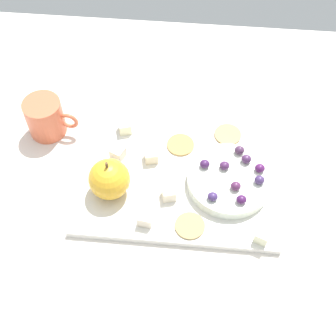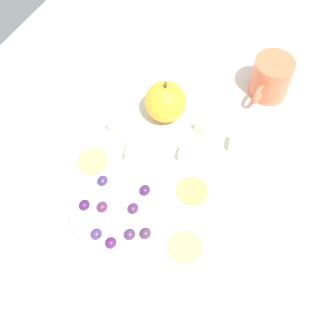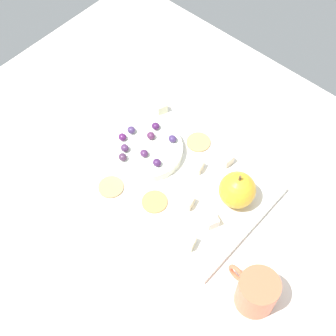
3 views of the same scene
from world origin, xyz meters
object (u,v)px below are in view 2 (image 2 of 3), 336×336
at_px(grape_1, 102,207).
at_px(grape_8, 110,242).
at_px(cheese_cube_1, 42,213).
at_px(cracker_2, 185,246).
at_px(grape_7, 134,209).
at_px(grape_0, 130,234).
at_px(cheese_cube_0, 236,144).
at_px(cracker_0, 192,191).
at_px(grape_2, 145,233).
at_px(grape_5, 103,181).
at_px(serving_dish, 120,214).
at_px(cheese_cube_3, 204,128).
at_px(grape_4, 96,234).
at_px(apple_whole, 166,102).
at_px(cup, 271,78).
at_px(cheese_cube_4, 186,154).
at_px(grape_3, 84,205).
at_px(platter, 153,176).
at_px(cheese_cube_5, 117,126).
at_px(cheese_cube_2, 133,153).
at_px(grape_6, 144,190).
at_px(cracker_1, 93,161).

relative_size(grape_1, grape_8, 1.00).
height_order(cheese_cube_1, cracker_2, cheese_cube_1).
bearing_deg(grape_7, grape_0, -158.17).
bearing_deg(cheese_cube_0, cracker_0, 166.67).
bearing_deg(grape_2, grape_5, 66.52).
height_order(cracker_0, grape_8, grape_8).
height_order(serving_dish, cracker_2, serving_dish).
height_order(cracker_2, grape_0, grape_0).
bearing_deg(grape_5, grape_8, -141.46).
bearing_deg(cheese_cube_0, grape_2, 167.38).
height_order(cheese_cube_3, grape_4, grape_4).
height_order(apple_whole, cup, apple_whole).
bearing_deg(cheese_cube_4, cheese_cube_3, -0.77).
height_order(apple_whole, grape_3, apple_whole).
height_order(platter, cheese_cube_0, cheese_cube_0).
distance_m(cracker_2, grape_2, 0.07).
relative_size(cheese_cube_0, cracker_2, 0.45).
relative_size(apple_whole, grape_8, 4.05).
distance_m(platter, apple_whole, 0.14).
relative_size(serving_dish, cheese_cube_5, 6.46).
relative_size(cracker_0, grape_2, 2.88).
height_order(cracker_2, grape_7, grape_7).
height_order(cheese_cube_2, grape_2, grape_2).
distance_m(cheese_cube_0, cracker_2, 0.21).
bearing_deg(cheese_cube_5, grape_2, -136.62).
distance_m(grape_2, grape_3, 0.11).
xyz_separation_m(cheese_cube_2, cup, (0.26, -0.15, 0.01)).
bearing_deg(cheese_cube_5, grape_0, -142.74).
bearing_deg(grape_6, grape_7, -175.30).
bearing_deg(grape_1, cheese_cube_3, -16.50).
xyz_separation_m(cracker_0, cracker_2, (-0.09, -0.03, 0.00)).
relative_size(grape_0, grape_1, 1.00).
relative_size(cracker_0, grape_0, 2.88).
height_order(cracker_2, grape_2, grape_2).
distance_m(cheese_cube_2, grape_2, 0.16).
bearing_deg(cheese_cube_0, grape_8, 161.13).
xyz_separation_m(grape_5, grape_8, (-0.08, -0.07, 0.00)).
xyz_separation_m(cracker_2, grape_5, (0.03, 0.17, 0.03)).
height_order(grape_3, grape_4, grape_4).
relative_size(serving_dish, grape_2, 8.35).
height_order(cheese_cube_0, grape_6, grape_6).
distance_m(apple_whole, cracker_1, 0.17).
distance_m(serving_dish, grape_7, 0.03).
distance_m(grape_0, grape_7, 0.04).
xyz_separation_m(cheese_cube_2, grape_5, (-0.08, 0.01, 0.02)).
xyz_separation_m(cheese_cube_3, cracker_0, (-0.12, -0.04, -0.01)).
bearing_deg(platter, grape_8, -176.16).
height_order(cheese_cube_0, cheese_cube_5, same).
xyz_separation_m(cheese_cube_5, grape_0, (-0.18, -0.13, 0.02)).
height_order(platter, cracker_2, cracker_2).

